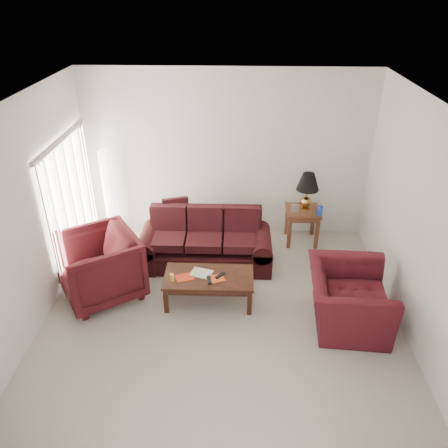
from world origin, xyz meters
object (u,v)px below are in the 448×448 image
sofa (205,240)px  floor_lamp (110,195)px  armchair_left (99,267)px  end_table (302,225)px  armchair_right (348,298)px  coffee_table (209,289)px

sofa → floor_lamp: floor_lamp is taller
floor_lamp → armchair_left: (0.25, -1.73, -0.34)m
end_table → armchair_right: size_ratio=0.52×
armchair_right → coffee_table: size_ratio=0.95×
sofa → armchair_left: bearing=-144.2°
floor_lamp → coffee_table: (1.88, -1.84, -0.62)m
end_table → armchair_right: (0.37, -2.15, 0.08)m
end_table → armchair_left: armchair_left is taller
sofa → floor_lamp: size_ratio=1.29×
sofa → end_table: size_ratio=3.41×
coffee_table → floor_lamp: bearing=126.0°
sofa → armchair_left: armchair_left is taller
sofa → coffee_table: (0.13, -0.99, -0.22)m
floor_lamp → armchair_left: 1.78m
end_table → coffee_table: end_table is taller
floor_lamp → armchair_right: (3.81, -2.20, -0.45)m
floor_lamp → armchair_right: 4.42m
floor_lamp → armchair_right: size_ratio=1.39×
armchair_left → armchair_right: (3.56, -0.48, -0.11)m
floor_lamp → coffee_table: 2.70m
end_table → floor_lamp: 3.48m
end_table → armchair_left: bearing=-152.3°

